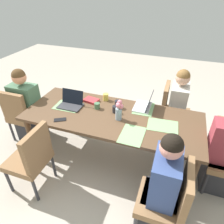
{
  "coord_description": "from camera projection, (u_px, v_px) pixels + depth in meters",
  "views": [
    {
      "loc": [
        0.71,
        -2.04,
        2.22
      ],
      "look_at": [
        0.0,
        0.0,
        0.8
      ],
      "focal_mm": 32.35,
      "sensor_mm": 36.0,
      "label": 1
    }
  ],
  "objects": [
    {
      "name": "placemat_near_right_near",
      "position": [
        132.0,
        135.0,
        2.27
      ],
      "size": [
        0.26,
        0.36,
        0.0
      ],
      "primitive_type": "cube",
      "rotation": [
        0.0,
        0.0,
        1.56
      ],
      "color": "#7FAD70",
      "rests_on": "dining_table"
    },
    {
      "name": "book_red_cover",
      "position": [
        91.0,
        100.0,
        2.89
      ],
      "size": [
        0.22,
        0.18,
        0.04
      ],
      "primitive_type": "cube",
      "rotation": [
        0.0,
        0.0,
        -0.19
      ],
      "color": "#B73338",
      "rests_on": "dining_table"
    },
    {
      "name": "placemat_head_right_left_near",
      "position": [
        163.0,
        126.0,
        2.42
      ],
      "size": [
        0.38,
        0.29,
        0.0
      ],
      "primitive_type": "cube",
      "rotation": [
        0.0,
        0.0,
        3.22
      ],
      "color": "#7FAD70",
      "rests_on": "dining_table"
    },
    {
      "name": "laptop_far_left_mid",
      "position": [
        144.0,
        105.0,
        2.74
      ],
      "size": [
        0.22,
        0.32,
        0.21
      ],
      "color": "silver",
      "rests_on": "dining_table"
    },
    {
      "name": "chair_near_right_near",
      "position": [
        169.0,
        198.0,
        1.89
      ],
      "size": [
        0.44,
        0.44,
        0.9
      ],
      "color": "olive",
      "rests_on": "ground_plane"
    },
    {
      "name": "coffee_mug_near_left",
      "position": [
        97.0,
        106.0,
        2.72
      ],
      "size": [
        0.08,
        0.08,
        0.08
      ],
      "primitive_type": "cylinder",
      "color": "#47704C",
      "rests_on": "dining_table"
    },
    {
      "name": "placemat_far_left_mid",
      "position": [
        144.0,
        108.0,
        2.74
      ],
      "size": [
        0.27,
        0.37,
        0.0
      ],
      "primitive_type": "cube",
      "rotation": [
        0.0,
        0.0,
        -1.54
      ],
      "color": "#7FAD70",
      "rests_on": "dining_table"
    },
    {
      "name": "coffee_mug_centre_left",
      "position": [
        106.0,
        97.0,
        2.91
      ],
      "size": [
        0.08,
        0.08,
        0.1
      ],
      "primitive_type": "cylinder",
      "color": "#DBC64C",
      "rests_on": "dining_table"
    },
    {
      "name": "coffee_mug_centre_right",
      "position": [
        115.0,
        109.0,
        2.64
      ],
      "size": [
        0.07,
        0.07,
        0.09
      ],
      "primitive_type": "cylinder",
      "color": "#232328",
      "rests_on": "dining_table"
    },
    {
      "name": "laptop_head_left_left_far",
      "position": [
        71.0,
        103.0,
        2.78
      ],
      "size": [
        0.32,
        0.22,
        0.21
      ],
      "color": "#38383D",
      "rests_on": "dining_table"
    },
    {
      "name": "chair_head_left_left_far",
      "position": [
        22.0,
        113.0,
        3.1
      ],
      "size": [
        0.44,
        0.44,
        0.9
      ],
      "color": "olive",
      "rests_on": "ground_plane"
    },
    {
      "name": "placemat_head_left_left_far",
      "position": [
        68.0,
        106.0,
        2.79
      ],
      "size": [
        0.37,
        0.27,
        0.0
      ],
      "primitive_type": "cube",
      "rotation": [
        0.0,
        0.0,
        0.03
      ],
      "color": "#7FAD70",
      "rests_on": "dining_table"
    },
    {
      "name": "flower_vase",
      "position": [
        119.0,
        110.0,
        2.46
      ],
      "size": [
        0.1,
        0.11,
        0.26
      ],
      "color": "#8EA8B7",
      "rests_on": "dining_table"
    },
    {
      "name": "chair_near_right_mid",
      "position": [
        32.0,
        157.0,
        2.34
      ],
      "size": [
        0.44,
        0.44,
        0.9
      ],
      "color": "olive",
      "rests_on": "ground_plane"
    },
    {
      "name": "chair_far_left_mid",
      "position": [
        171.0,
        109.0,
        3.19
      ],
      "size": [
        0.44,
        0.44,
        0.9
      ],
      "color": "olive",
      "rests_on": "ground_plane"
    },
    {
      "name": "person_head_right_left_near",
      "position": [
        224.0,
        154.0,
        2.33
      ],
      "size": [
        0.4,
        0.36,
        1.19
      ],
      "color": "#2D2D33",
      "rests_on": "ground_plane"
    },
    {
      "name": "person_head_left_left_far",
      "position": [
        28.0,
        110.0,
        3.13
      ],
      "size": [
        0.4,
        0.36,
        1.19
      ],
      "color": "#2D2D33",
      "rests_on": "ground_plane"
    },
    {
      "name": "person_near_right_near",
      "position": [
        162.0,
        189.0,
        1.94
      ],
      "size": [
        0.36,
        0.4,
        1.19
      ],
      "color": "#2D2D33",
      "rests_on": "ground_plane"
    },
    {
      "name": "dining_table",
      "position": [
        112.0,
        120.0,
        2.65
      ],
      "size": [
        2.29,
        0.92,
        0.75
      ],
      "color": "brown",
      "rests_on": "ground_plane"
    },
    {
      "name": "ground_plane",
      "position": [
        112.0,
        157.0,
        3.02
      ],
      "size": [
        10.0,
        10.0,
        0.0
      ],
      "primitive_type": "plane",
      "color": "#B2A899"
    },
    {
      "name": "person_far_left_mid",
      "position": [
        176.0,
        111.0,
        3.11
      ],
      "size": [
        0.36,
        0.4,
        1.19
      ],
      "color": "#2D2D33",
      "rests_on": "ground_plane"
    },
    {
      "name": "phone_black",
      "position": [
        60.0,
        120.0,
        2.52
      ],
      "size": [
        0.17,
        0.14,
        0.01
      ],
      "primitive_type": "cube",
      "rotation": [
        0.0,
        0.0,
        0.52
      ],
      "color": "black",
      "rests_on": "dining_table"
    },
    {
      "name": "coffee_mug_near_right",
      "position": [
        117.0,
        104.0,
        2.74
      ],
      "size": [
        0.08,
        0.08,
        0.1
      ],
      "primitive_type": "cylinder",
      "color": "#232328",
      "rests_on": "dining_table"
    }
  ]
}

